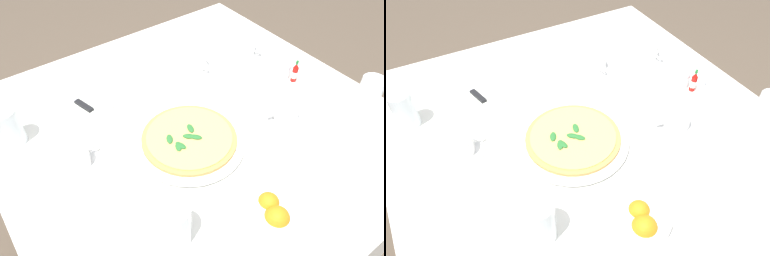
% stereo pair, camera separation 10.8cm
% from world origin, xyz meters
% --- Properties ---
extents(ground_plane, '(8.00, 8.00, 0.00)m').
position_xyz_m(ground_plane, '(0.00, 0.00, 0.00)').
color(ground_plane, brown).
extents(dining_table, '(1.17, 1.17, 0.75)m').
position_xyz_m(dining_table, '(0.00, 0.00, 0.63)').
color(dining_table, white).
rests_on(dining_table, ground_plane).
extents(pizza_plate, '(0.33, 0.33, 0.02)m').
position_xyz_m(pizza_plate, '(-0.06, 0.07, 0.76)').
color(pizza_plate, white).
rests_on(pizza_plate, dining_table).
extents(pizza, '(0.28, 0.28, 0.02)m').
position_xyz_m(pizza, '(-0.06, 0.07, 0.78)').
color(pizza, tan).
rests_on(pizza, pizza_plate).
extents(coffee_cup_left_edge, '(0.13, 0.13, 0.06)m').
position_xyz_m(coffee_cup_left_edge, '(0.05, 0.36, 0.78)').
color(coffee_cup_left_edge, white).
rests_on(coffee_cup_left_edge, dining_table).
extents(coffee_cup_near_left, '(0.13, 0.13, 0.06)m').
position_xyz_m(coffee_cup_near_left, '(0.23, -0.18, 0.78)').
color(coffee_cup_near_left, white).
rests_on(coffee_cup_near_left, dining_table).
extents(coffee_cup_near_right, '(0.13, 0.13, 0.06)m').
position_xyz_m(coffee_cup_near_right, '(0.20, -0.39, 0.78)').
color(coffee_cup_near_right, white).
rests_on(coffee_cup_near_right, dining_table).
extents(coffee_cup_far_left, '(0.13, 0.13, 0.07)m').
position_xyz_m(coffee_cup_far_left, '(-0.16, -0.24, 0.78)').
color(coffee_cup_far_left, white).
rests_on(coffee_cup_far_left, dining_table).
extents(water_glass_center_back, '(0.07, 0.07, 0.12)m').
position_xyz_m(water_glass_center_back, '(-0.28, -0.47, 0.81)').
color(water_glass_center_back, white).
rests_on(water_glass_center_back, dining_table).
extents(water_glass_right_edge, '(0.07, 0.07, 0.13)m').
position_xyz_m(water_glass_right_edge, '(-0.29, 0.27, 0.81)').
color(water_glass_right_edge, white).
rests_on(water_glass_right_edge, dining_table).
extents(water_glass_back_corner, '(0.07, 0.07, 0.12)m').
position_xyz_m(water_glass_back_corner, '(0.25, 0.47, 0.80)').
color(water_glass_back_corner, white).
rests_on(water_glass_back_corner, dining_table).
extents(napkin_folded, '(0.25, 0.18, 0.02)m').
position_xyz_m(napkin_folded, '(0.30, 0.26, 0.76)').
color(napkin_folded, white).
rests_on(napkin_folded, dining_table).
extents(dinner_knife, '(0.19, 0.07, 0.01)m').
position_xyz_m(dinner_knife, '(0.30, 0.27, 0.78)').
color(dinner_knife, silver).
rests_on(dinner_knife, napkin_folded).
extents(citrus_bowl, '(0.15, 0.15, 0.07)m').
position_xyz_m(citrus_bowl, '(-0.38, 0.05, 0.78)').
color(citrus_bowl, white).
rests_on(citrus_bowl, dining_table).
extents(hot_sauce_bottle, '(0.02, 0.02, 0.08)m').
position_xyz_m(hot_sauce_bottle, '(-0.04, -0.41, 0.79)').
color(hot_sauce_bottle, '#B7140F').
rests_on(hot_sauce_bottle, dining_table).
extents(salt_shaker, '(0.03, 0.03, 0.06)m').
position_xyz_m(salt_shaker, '(-0.01, -0.40, 0.78)').
color(salt_shaker, white).
rests_on(salt_shaker, dining_table).
extents(pepper_shaker, '(0.03, 0.03, 0.06)m').
position_xyz_m(pepper_shaker, '(-0.06, -0.42, 0.78)').
color(pepper_shaker, white).
rests_on(pepper_shaker, dining_table).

